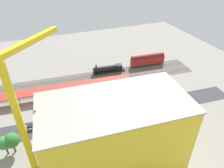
# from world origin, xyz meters

# --- Properties ---
(ground_plane) EXTENTS (177.96, 177.96, 0.00)m
(ground_plane) POSITION_xyz_m (0.00, 0.00, 0.00)
(ground_plane) COLOR gray
(ground_plane) RESTS_ON ground
(rail_bed) EXTENTS (112.02, 23.05, 0.01)m
(rail_bed) POSITION_xyz_m (0.00, -21.66, 0.00)
(rail_bed) COLOR #5B544C
(rail_bed) RESTS_ON ground
(street_asphalt) EXTENTS (111.59, 17.38, 0.01)m
(street_asphalt) POSITION_xyz_m (0.00, 5.02, 0.00)
(street_asphalt) COLOR #38383D
(street_asphalt) RESTS_ON ground
(track_rails) EXTENTS (110.92, 16.65, 0.12)m
(track_rails) POSITION_xyz_m (0.00, -21.66, 0.18)
(track_rails) COLOR #9E9EA8
(track_rails) RESTS_ON ground
(platform_canopy_near) EXTENTS (65.54, 10.24, 4.19)m
(platform_canopy_near) POSITION_xyz_m (13.87, -13.71, 4.00)
(platform_canopy_near) COLOR #B73328
(platform_canopy_near) RESTS_ON ground
(locomotive) EXTENTS (16.30, 4.01, 5.20)m
(locomotive) POSITION_xyz_m (-14.39, -25.01, 1.86)
(locomotive) COLOR black
(locomotive) RESTS_ON ground
(passenger_coach) EXTENTS (18.75, 4.42, 6.31)m
(passenger_coach) POSITION_xyz_m (-36.30, -25.01, 3.32)
(passenger_coach) COLOR black
(passenger_coach) RESTS_ON ground
(parked_car_0) EXTENTS (4.68, 2.08, 1.65)m
(parked_car_0) POSITION_xyz_m (-13.55, 1.39, 0.73)
(parked_car_0) COLOR black
(parked_car_0) RESTS_ON ground
(parked_car_1) EXTENTS (4.80, 2.01, 1.61)m
(parked_car_1) POSITION_xyz_m (-7.38, 1.88, 0.71)
(parked_car_1) COLOR black
(parked_car_1) RESTS_ON ground
(parked_car_2) EXTENTS (4.37, 2.11, 1.71)m
(parked_car_2) POSITION_xyz_m (-1.01, 1.78, 0.76)
(parked_car_2) COLOR black
(parked_car_2) RESTS_ON ground
(parked_car_3) EXTENTS (4.47, 2.18, 1.71)m
(parked_car_3) POSITION_xyz_m (5.35, 1.44, 0.76)
(parked_car_3) COLOR black
(parked_car_3) RESTS_ON ground
(parked_car_4) EXTENTS (4.51, 2.05, 1.85)m
(parked_car_4) POSITION_xyz_m (11.60, 1.67, 0.82)
(parked_car_4) COLOR black
(parked_car_4) RESTS_ON ground
(parked_car_5) EXTENTS (4.83, 1.91, 1.72)m
(parked_car_5) POSITION_xyz_m (18.02, 1.60, 0.76)
(parked_car_5) COLOR black
(parked_car_5) RESTS_ON ground
(parked_car_6) EXTENTS (4.10, 1.97, 1.71)m
(parked_car_6) POSITION_xyz_m (25.02, 2.21, 0.75)
(parked_car_6) COLOR black
(parked_car_6) RESTS_ON ground
(construction_building) EXTENTS (38.51, 21.43, 21.70)m
(construction_building) POSITION_xyz_m (2.40, 24.77, 10.85)
(construction_building) COLOR yellow
(construction_building) RESTS_ON ground
(construction_roof_slab) EXTENTS (39.15, 22.07, 0.40)m
(construction_roof_slab) POSITION_xyz_m (2.40, 24.77, 21.90)
(construction_roof_slab) COLOR #ADA89E
(construction_roof_slab) RESTS_ON construction_building
(tower_crane) EXTENTS (16.93, 17.79, 37.68)m
(tower_crane) POSITION_xyz_m (23.29, 21.41, 21.65)
(tower_crane) COLOR gray
(tower_crane) RESTS_ON ground
(box_truck_0) EXTENTS (8.93, 3.65, 3.70)m
(box_truck_0) POSITION_xyz_m (14.48, 8.69, 1.78)
(box_truck_0) COLOR black
(box_truck_0) RESTS_ON ground
(box_truck_1) EXTENTS (8.36, 3.31, 3.12)m
(box_truck_1) POSITION_xyz_m (-9.74, 9.80, 1.54)
(box_truck_1) COLOR black
(box_truck_1) RESTS_ON ground
(street_tree_0) EXTENTS (4.07, 4.07, 6.96)m
(street_tree_0) POSITION_xyz_m (32.15, 10.86, 4.88)
(street_tree_0) COLOR brown
(street_tree_0) RESTS_ON ground
(street_tree_1) EXTENTS (6.12, 6.12, 8.47)m
(street_tree_1) POSITION_xyz_m (2.00, 10.60, 5.40)
(street_tree_1) COLOR brown
(street_tree_1) RESTS_ON ground
(street_tree_2) EXTENTS (4.71, 4.71, 7.38)m
(street_tree_2) POSITION_xyz_m (30.08, 10.79, 5.00)
(street_tree_2) COLOR brown
(street_tree_2) RESTS_ON ground
(traffic_light) EXTENTS (0.50, 0.36, 6.38)m
(traffic_light) POSITION_xyz_m (-3.43, 0.43, 4.23)
(traffic_light) COLOR #333333
(traffic_light) RESTS_ON ground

